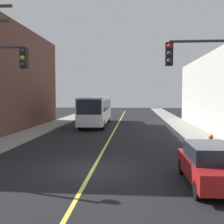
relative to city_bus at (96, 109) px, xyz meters
The scene contains 8 objects.
ground_plane 18.88m from the city_bus, 82.63° to the right, with size 120.00×120.00×0.00m, color black.
sidewalk_left 10.05m from the city_bus, 119.25° to the right, with size 2.50×90.00×0.15m, color gray.
sidewalk_right 13.08m from the city_bus, 41.80° to the right, with size 2.50×90.00×0.15m, color gray.
lane_stripe_center 4.73m from the city_bus, 56.46° to the right, with size 0.16×60.00×0.01m, color #D8CC4C.
city_bus is the anchor object (origin of this frame).
parked_car_red 21.87m from the city_bus, 70.54° to the right, with size 1.85×4.41×1.62m.
traffic_signal_right_corner 20.66m from the city_bus, 67.58° to the right, with size 3.75×0.48×6.00m.
fire_hydrant 16.29m from the city_bus, 55.24° to the right, with size 0.44×0.26×0.84m.
Camera 1 is at (1.94, -12.76, 3.54)m, focal length 44.39 mm.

